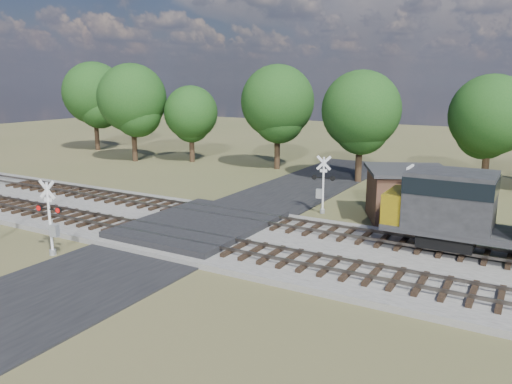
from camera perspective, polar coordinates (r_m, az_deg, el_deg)
The scene contains 10 objects.
ground at distance 29.00m, azimuth -6.89°, elevation -4.70°, with size 160.00×160.00×0.00m, color #4B512B.
ballast_bed at distance 25.04m, azimuth 12.69°, elevation -7.39°, with size 140.00×10.00×0.30m, color gray.
road at distance 28.99m, azimuth -6.89°, elevation -4.63°, with size 7.00×60.00×0.08m, color black.
crossing_panel at distance 29.29m, azimuth -6.32°, elevation -3.87°, with size 7.00×9.00×0.62m, color #262628.
track_near at distance 25.60m, azimuth -3.95°, elevation -6.03°, with size 140.00×2.60×0.33m.
track_far at distance 29.69m, azimuth 1.42°, elevation -3.37°, with size 140.00×2.60×0.33m.
crossing_signal_near at distance 26.81m, azimuth -22.33°, elevation -3.45°, with size 1.55×0.37×3.86m.
crossing_signal_far at distance 33.01m, azimuth 7.53°, elevation 0.29°, with size 1.55×0.41×3.87m.
equipment_shed at distance 32.35m, azimuth 16.88°, elevation -0.27°, with size 6.45×6.45×3.32m.
treeline at distance 44.51m, azimuth 16.21°, elevation 9.35°, with size 84.43×11.84×10.92m.
Camera 1 is at (16.69, -22.11, 8.56)m, focal length 35.00 mm.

